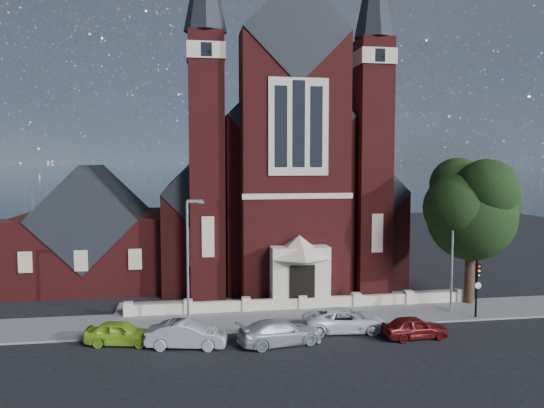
% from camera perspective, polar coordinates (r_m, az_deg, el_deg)
% --- Properties ---
extents(ground, '(120.00, 120.00, 0.00)m').
position_cam_1_polar(ground, '(46.52, 0.98, -8.49)').
color(ground, black).
rests_on(ground, ground).
extents(pavement_strip, '(60.00, 5.00, 0.12)m').
position_cam_1_polar(pavement_strip, '(36.57, 3.95, -12.10)').
color(pavement_strip, slate).
rests_on(pavement_strip, ground).
extents(forecourt_paving, '(26.00, 3.00, 0.14)m').
position_cam_1_polar(forecourt_paving, '(40.33, 2.64, -10.52)').
color(forecourt_paving, slate).
rests_on(forecourt_paving, ground).
extents(forecourt_wall, '(24.00, 0.40, 0.90)m').
position_cam_1_polar(forecourt_wall, '(38.44, 3.26, -11.27)').
color(forecourt_wall, beige).
rests_on(forecourt_wall, ground).
extents(church, '(20.01, 34.90, 29.20)m').
position_cam_1_polar(church, '(53.23, -0.51, 2.04)').
color(church, '#521616').
rests_on(church, ground).
extents(parish_hall, '(12.00, 12.20, 10.24)m').
position_cam_1_polar(parish_hall, '(48.72, -18.56, -3.34)').
color(parish_hall, '#521616').
rests_on(parish_hall, ground).
extents(street_tree, '(6.40, 6.60, 10.70)m').
position_cam_1_polar(street_tree, '(41.05, 20.99, -0.67)').
color(street_tree, black).
rests_on(street_tree, ground).
extents(street_lamp_left, '(1.16, 0.22, 8.09)m').
position_cam_1_polar(street_lamp_left, '(34.13, -8.92, -5.41)').
color(street_lamp_left, gray).
rests_on(street_lamp_left, ground).
extents(street_lamp_right, '(1.16, 0.22, 8.09)m').
position_cam_1_polar(street_lamp_right, '(38.63, 18.94, -4.45)').
color(street_lamp_right, gray).
rests_on(street_lamp_right, ground).
extents(traffic_signal, '(0.28, 0.42, 4.00)m').
position_cam_1_polar(traffic_signal, '(38.08, 21.21, -7.72)').
color(traffic_signal, black).
rests_on(traffic_signal, ground).
extents(car_lime_van, '(4.24, 2.35, 1.36)m').
position_cam_1_polar(car_lime_van, '(32.43, -15.98, -13.18)').
color(car_lime_van, '#9ACD29').
rests_on(car_lime_van, ground).
extents(car_silver_a, '(4.70, 2.32, 1.48)m').
position_cam_1_polar(car_silver_a, '(31.13, -9.17, -13.70)').
color(car_silver_a, '#999AA0').
rests_on(car_silver_a, ground).
extents(car_silver_b, '(5.19, 2.90, 1.42)m').
position_cam_1_polar(car_silver_b, '(31.26, 0.85, -13.62)').
color(car_silver_b, '#A9ADB0').
rests_on(car_silver_b, ground).
extents(car_white_suv, '(5.28, 2.70, 1.43)m').
position_cam_1_polar(car_white_suv, '(33.78, 7.82, -12.27)').
color(car_white_suv, white).
rests_on(car_white_suv, ground).
extents(car_dark_red, '(3.97, 1.75, 1.33)m').
position_cam_1_polar(car_dark_red, '(33.36, 15.08, -12.69)').
color(car_dark_red, '#601011').
rests_on(car_dark_red, ground).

